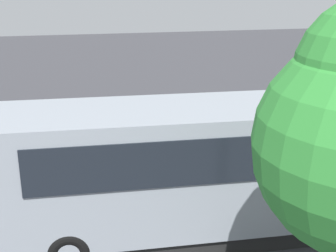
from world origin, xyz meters
TOP-DOWN VIEW (x-y plane):
  - ground_plane at (0.00, 0.00)m, footprint 80.00×80.00m
  - tour_bus at (-0.50, 4.64)m, footprint 11.44×3.19m
  - spectator_far_left at (-1.44, 1.73)m, footprint 0.57×0.38m
  - spectator_left at (-0.29, 1.47)m, footprint 0.57×0.39m
  - spectator_centre at (0.83, 1.86)m, footprint 0.57×0.33m
  - parked_motorcycle_silver at (-2.12, 2.40)m, footprint 2.05×0.58m
  - stunt_motorcycle at (1.17, -3.73)m, footprint 1.88×1.08m
  - traffic_cone at (-0.63, -2.88)m, footprint 0.34×0.34m
  - bay_line_a at (-2.35, -0.40)m, footprint 0.29×4.37m
  - bay_line_b at (0.52, -0.40)m, footprint 0.30×4.66m
  - bay_line_c at (3.39, -0.40)m, footprint 0.28×4.05m

SIDE VIEW (x-z plane):
  - ground_plane at x=0.00m, z-range 0.00..0.00m
  - bay_line_a at x=-2.35m, z-range 0.00..0.01m
  - bay_line_b at x=0.52m, z-range 0.00..0.01m
  - bay_line_c at x=3.39m, z-range 0.00..0.01m
  - traffic_cone at x=-0.63m, z-range -0.01..0.62m
  - parked_motorcycle_silver at x=-2.12m, z-range -0.01..0.97m
  - stunt_motorcycle at x=1.17m, z-range 0.00..1.23m
  - spectator_left at x=-0.29m, z-range 0.16..1.88m
  - spectator_far_left at x=-1.44m, z-range 0.17..1.95m
  - spectator_centre at x=0.83m, z-range 0.18..1.98m
  - tour_bus at x=-0.50m, z-range 0.02..3.27m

